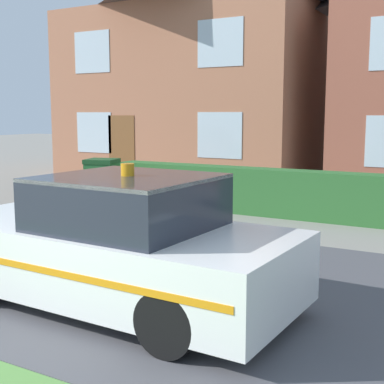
# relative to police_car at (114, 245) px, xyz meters

# --- Properties ---
(road_strip) EXTENTS (28.00, 5.43, 0.01)m
(road_strip) POSITION_rel_police_car_xyz_m (-0.10, 1.07, -0.69)
(road_strip) COLOR #4C4C51
(road_strip) RESTS_ON ground
(garden_hedge) EXTENTS (8.38, 0.56, 1.00)m
(garden_hedge) POSITION_rel_police_car_xyz_m (-0.06, 5.95, -0.19)
(garden_hedge) COLOR #2D662D
(garden_hedge) RESTS_ON ground
(police_car) EXTENTS (4.32, 1.95, 1.61)m
(police_car) POSITION_rel_police_car_xyz_m (0.00, 0.00, 0.00)
(police_car) COLOR black
(police_car) RESTS_ON road_strip
(house_left) EXTENTS (8.69, 5.87, 7.19)m
(house_left) POSITION_rel_police_car_xyz_m (-5.46, 11.71, 2.97)
(house_left) COLOR #A86B4C
(house_left) RESTS_ON ground
(wheelie_bin) EXTENTS (0.84, 0.83, 1.13)m
(wheelie_bin) POSITION_rel_police_car_xyz_m (-4.15, 4.88, -0.12)
(wheelie_bin) COLOR #23662D
(wheelie_bin) RESTS_ON ground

